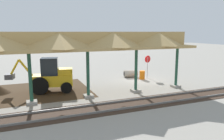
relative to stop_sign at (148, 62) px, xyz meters
name	(u,v)px	position (x,y,z in m)	size (l,w,h in m)	color
ground_plane	(140,80)	(1.21, 0.62, -1.75)	(120.00, 120.00, 0.00)	gray
dirt_work_zone	(27,92)	(12.11, 1.18, -1.74)	(10.14, 7.00, 0.01)	#42301E
platform_canopy	(87,42)	(7.78, 4.38, 2.42)	(17.36, 3.20, 4.90)	#9E998E
rail_tracks	(183,97)	(1.21, 7.14, -1.72)	(60.00, 2.58, 0.15)	slate
stop_sign	(148,62)	(0.00, 0.00, 0.00)	(0.75, 0.16, 2.42)	gray
backhoe	(51,77)	(10.19, 1.74, -0.48)	(5.29, 2.28, 2.82)	yellow
concrete_pipe	(131,74)	(1.46, -1.04, -1.36)	(1.58, 1.08, 0.78)	#9E9384
traffic_barrel	(142,75)	(0.84, 0.37, -1.30)	(0.56, 0.56, 0.90)	orange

